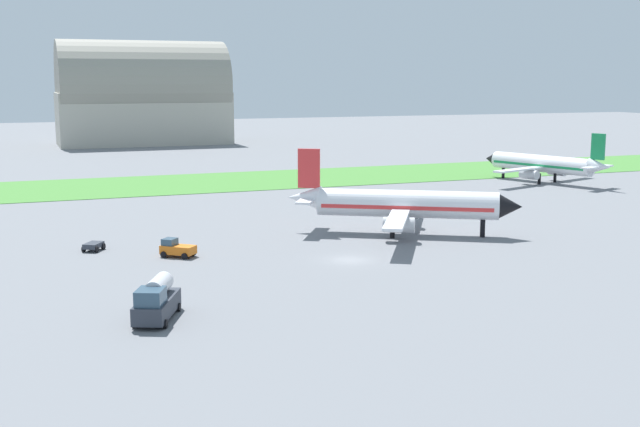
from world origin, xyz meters
name	(u,v)px	position (x,y,z in m)	size (l,w,h in m)	color
ground_plane	(349,260)	(0.00, 0.00, 0.00)	(600.00, 600.00, 0.00)	slate
grass_taxiway_strip	(203,183)	(0.00, 68.09, 0.04)	(360.00, 28.00, 0.08)	#478438
airplane_midfield_jet	(402,204)	(11.61, 10.66, 3.72)	(26.12, 26.11, 10.34)	white
airplane_parked_jet_far	(544,164)	(58.30, 45.57, 3.46)	(26.30, 26.07, 9.60)	white
pushback_tug_near_gate	(177,248)	(-16.62, 8.09, 0.91)	(3.91, 3.71, 1.95)	orange
baggage_cart_midfield	(93,246)	(-24.64, 14.47, 0.57)	(2.74, 2.95, 0.90)	#2D333D
fuel_truck_by_runway	(156,300)	(-22.50, -13.94, 1.58)	(4.84, 6.91, 3.29)	#2D333D
hangar_distant	(143,97)	(4.06, 162.53, 13.84)	(48.44, 25.20, 29.94)	#B2AD9E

